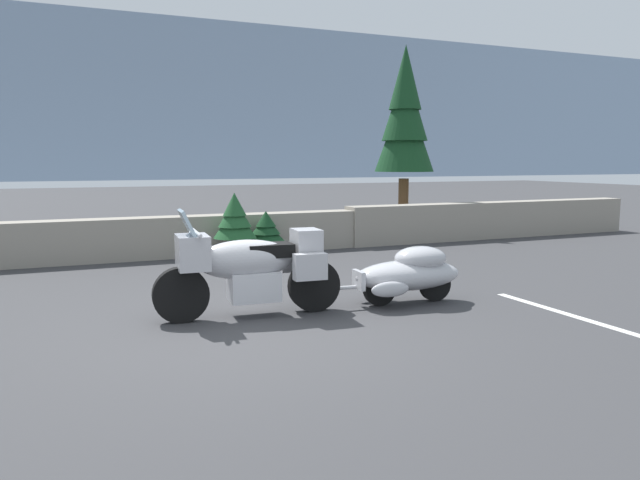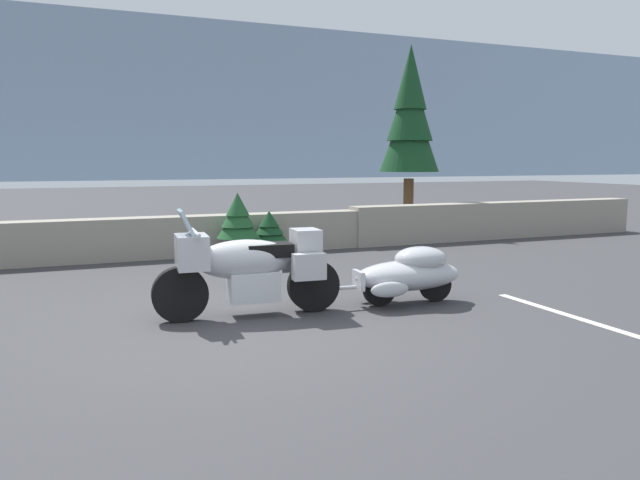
{
  "view_description": "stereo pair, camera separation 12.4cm",
  "coord_description": "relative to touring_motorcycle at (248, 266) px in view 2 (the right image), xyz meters",
  "views": [
    {
      "loc": [
        -1.88,
        -6.42,
        1.89
      ],
      "look_at": [
        1.27,
        0.85,
        0.85
      ],
      "focal_mm": 33.9,
      "sensor_mm": 36.0,
      "label": 1
    },
    {
      "loc": [
        -1.77,
        -6.47,
        1.89
      ],
      "look_at": [
        1.27,
        0.85,
        0.85
      ],
      "focal_mm": 33.9,
      "sensor_mm": 36.0,
      "label": 2
    }
  ],
  "objects": [
    {
      "name": "ground_plane",
      "position": [
        -0.19,
        -0.53,
        -0.62
      ],
      "size": [
        80.0,
        80.0,
        0.0
      ],
      "primitive_type": "plane",
      "color": "#38383A"
    },
    {
      "name": "pine_tree_tall",
      "position": [
        6.47,
        7.1,
        2.46
      ],
      "size": [
        1.57,
        1.57,
        4.92
      ],
      "color": "brown",
      "rests_on": "ground"
    },
    {
      "name": "touring_motorcycle",
      "position": [
        0.0,
        0.0,
        0.0
      ],
      "size": [
        2.31,
        0.84,
        1.33
      ],
      "color": "black",
      "rests_on": "ground"
    },
    {
      "name": "pine_sapling_near",
      "position": [
        1.69,
        4.46,
        -0.06
      ],
      "size": [
        0.75,
        0.75,
        0.9
      ],
      "color": "brown",
      "rests_on": "ground"
    },
    {
      "name": "stone_guard_wall",
      "position": [
        -0.39,
        5.02,
        -0.18
      ],
      "size": [
        24.0,
        0.59,
        0.94
      ],
      "color": "gray",
      "rests_on": "ground"
    },
    {
      "name": "distant_ridgeline",
      "position": [
        -0.19,
        95.01,
        7.38
      ],
      "size": [
        240.0,
        80.0,
        16.0
      ],
      "primitive_type": "cube",
      "color": "#7F93AD",
      "rests_on": "ground"
    },
    {
      "name": "parking_stripe_marker",
      "position": [
        3.65,
        -2.03,
        -0.62
      ],
      "size": [
        0.12,
        3.6,
        0.01
      ],
      "primitive_type": "cube",
      "color": "silver",
      "rests_on": "ground"
    },
    {
      "name": "pine_sapling_farther",
      "position": [
        1.0,
        4.28,
        0.18
      ],
      "size": [
        0.83,
        0.83,
        1.29
      ],
      "color": "brown",
      "rests_on": "ground"
    },
    {
      "name": "car_shaped_trailer",
      "position": [
        2.16,
        -0.16,
        -0.21
      ],
      "size": [
        2.22,
        0.83,
        0.76
      ],
      "color": "black",
      "rests_on": "ground"
    }
  ]
}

